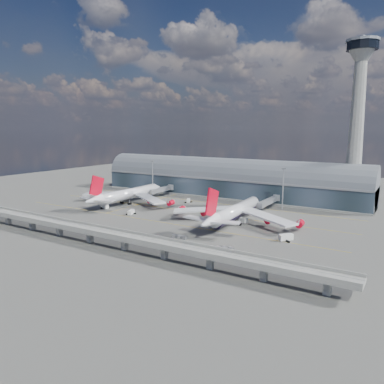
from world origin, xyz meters
The scene contains 20 objects.
ground centered at (0.00, 0.00, 0.00)m, with size 500.00×500.00×0.00m, color #474744.
taxi_lines centered at (0.00, 22.11, 0.01)m, with size 200.00×80.12×0.01m.
terminal centered at (0.00, 77.99, 11.34)m, with size 200.00×30.00×28.00m.
control_tower centered at (85.00, 83.00, 51.64)m, with size 19.00×19.00×103.00m.
guideway centered at (0.00, -55.00, 5.29)m, with size 220.00×8.50×7.20m.
floodlight_mast_left centered at (-50.00, 55.00, 13.63)m, with size 3.00×0.70×25.70m.
floodlight_mast_right centered at (50.00, 55.00, 13.63)m, with size 3.00×0.70×25.70m.
airliner_left centered at (-42.95, 18.19, 6.39)m, with size 69.79×73.27×22.38m.
airliner_right centered at (39.71, 8.05, 6.08)m, with size 70.73×73.92×23.46m.
jet_bridge_left centered at (-39.48, 53.12, 5.18)m, with size 4.40×28.00×7.25m.
jet_bridge_right centered at (43.12, 51.18, 5.18)m, with size 4.40×32.00×7.25m.
service_truck_0 centered at (-19.86, -4.86, 1.36)m, with size 4.19×6.68×2.63m.
service_truck_1 centered at (-44.14, -1.19, 1.49)m, with size 5.48×3.39×2.96m.
service_truck_2 centered at (41.57, 11.57, 1.63)m, with size 8.97×5.26×3.13m.
service_truck_3 centered at (72.40, -8.07, 1.58)m, with size 5.96×6.47×3.08m.
service_truck_4 centered at (27.88, 36.96, 1.50)m, with size 3.50×5.55×2.98m.
service_truck_5 centered at (-10.29, 42.28, 1.30)m, with size 4.31×5.60×2.55m.
cargo_train_0 centered at (-7.32, -37.59, 0.77)m, with size 6.70×3.15×1.47m.
cargo_train_1 centered at (30.61, -30.51, 0.85)m, with size 7.35×1.97×1.63m.
cargo_train_2 centered at (54.27, -35.18, 0.88)m, with size 10.06×4.96×1.69m.
Camera 1 is at (120.70, -166.02, 49.39)m, focal length 35.00 mm.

